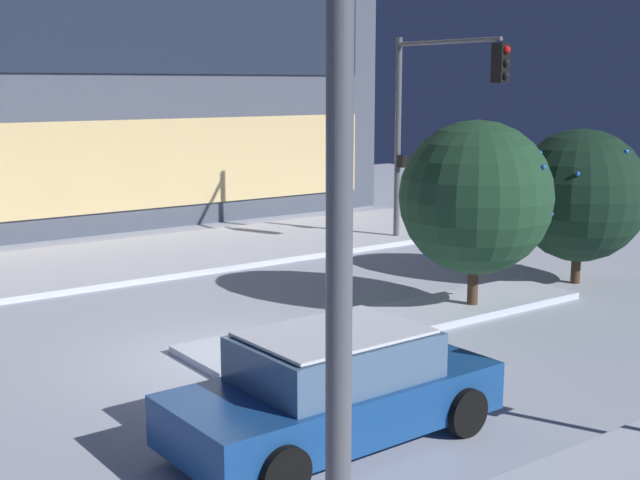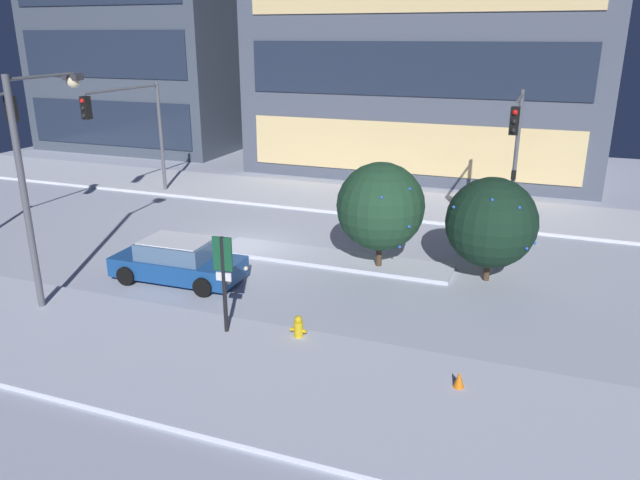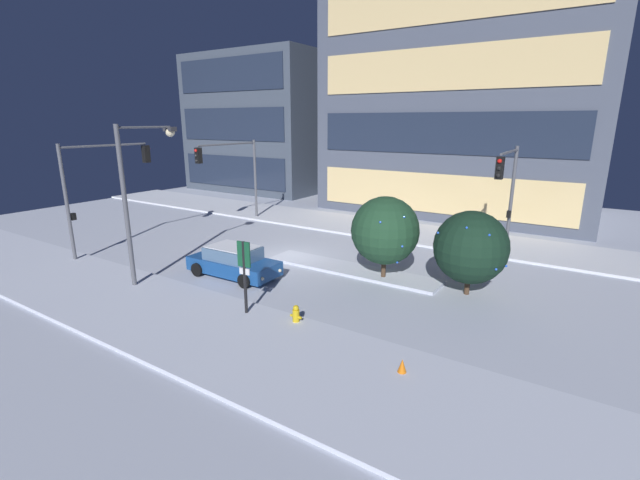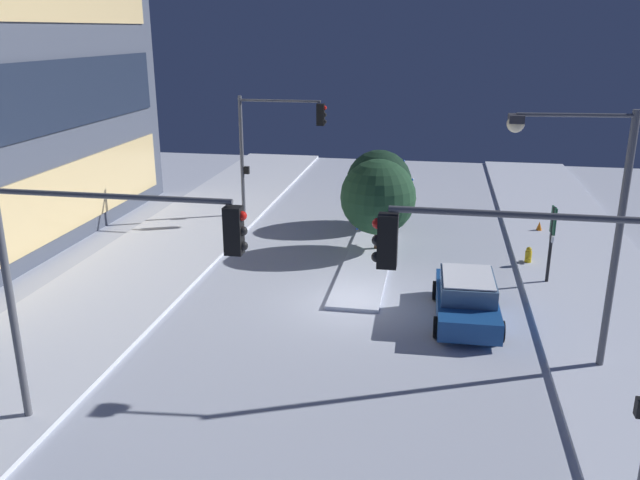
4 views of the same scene
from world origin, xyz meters
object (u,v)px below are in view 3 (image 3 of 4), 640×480
traffic_light_corner_far_right (507,186)px  traffic_light_corner_near_left (102,177)px  parking_info_sign (244,269)px  decorated_tree_left_of_median (471,247)px  car_near (234,262)px  street_lamp_arched (140,181)px  construction_cone (402,368)px  fire_hydrant (296,315)px  decorated_tree_median (385,231)px  traffic_light_corner_far_left (232,166)px

traffic_light_corner_far_right → traffic_light_corner_near_left: bearing=-62.6°
parking_info_sign → traffic_light_corner_near_left: bearing=74.1°
traffic_light_corner_far_right → decorated_tree_left_of_median: traffic_light_corner_far_right is taller
car_near → traffic_light_corner_near_left: (-8.64, -0.91, 3.54)m
street_lamp_arched → construction_cone: size_ratio=12.90×
car_near → fire_hydrant: car_near is taller
car_near → traffic_light_corner_near_left: size_ratio=0.75×
traffic_light_corner_far_right → decorated_tree_median: traffic_light_corner_far_right is taller
car_near → traffic_light_corner_far_left: 11.78m
traffic_light_corner_far_left → fire_hydrant: (13.32, -10.77, -3.81)m
construction_cone → traffic_light_corner_near_left: bearing=171.8°
street_lamp_arched → parking_info_sign: street_lamp_arched is taller
traffic_light_corner_far_right → street_lamp_arched: size_ratio=0.84×
fire_hydrant → decorated_tree_median: size_ratio=0.20×
street_lamp_arched → parking_info_sign: 6.89m
traffic_light_corner_far_right → traffic_light_corner_near_left: traffic_light_corner_near_left is taller
traffic_light_corner_far_right → traffic_light_corner_far_left: 18.02m
parking_info_sign → decorated_tree_left_of_median: size_ratio=0.81×
traffic_light_corner_far_left → traffic_light_corner_far_right: bearing=92.3°
decorated_tree_median → traffic_light_corner_near_left: bearing=-163.5°
traffic_light_corner_far_left → traffic_light_corner_near_left: (-0.91, -9.08, 0.07)m
decorated_tree_median → decorated_tree_left_of_median: decorated_tree_median is taller
traffic_light_corner_far_right → fire_hydrant: size_ratio=7.75×
street_lamp_arched → decorated_tree_median: (8.95, 6.13, -2.32)m
car_near → fire_hydrant: bearing=-26.4°
car_near → construction_cone: (10.15, -3.63, -0.44)m
car_near → street_lamp_arched: street_lamp_arched is taller
traffic_light_corner_far_right → decorated_tree_median: bearing=-36.9°
traffic_light_corner_far_right → decorated_tree_left_of_median: (-0.27, -5.10, -2.00)m
street_lamp_arched → fire_hydrant: size_ratio=9.21×
traffic_light_corner_near_left → parking_info_sign: traffic_light_corner_near_left is taller
traffic_light_corner_far_right → fire_hydrant: 12.96m
decorated_tree_left_of_median → traffic_light_corner_far_right: bearing=87.0°
decorated_tree_median → construction_cone: decorated_tree_median is taller
parking_info_sign → decorated_tree_median: size_ratio=0.75×
traffic_light_corner_far_right → parking_info_sign: traffic_light_corner_far_right is taller
car_near → decorated_tree_left_of_median: 10.79m
street_lamp_arched → car_near: bearing=-51.5°
construction_cone → decorated_tree_left_of_median: bearing=91.1°
decorated_tree_median → street_lamp_arched: bearing=-145.6°
car_near → traffic_light_corner_far_left: traffic_light_corner_far_left is taller
traffic_light_corner_near_left → decorated_tree_median: (14.85, 4.40, -1.88)m
street_lamp_arched → parking_info_sign: (6.29, -0.39, -2.79)m
parking_info_sign → decorated_tree_median: (2.66, 6.52, 0.47)m
construction_cone → car_near: bearing=160.3°
traffic_light_corner_far_left → fire_hydrant: bearing=51.0°
traffic_light_corner_near_left → traffic_light_corner_far_left: bearing=-5.7°
decorated_tree_median → decorated_tree_left_of_median: 3.81m
parking_info_sign → fire_hydrant: bearing=-84.2°
decorated_tree_median → car_near: bearing=-150.7°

